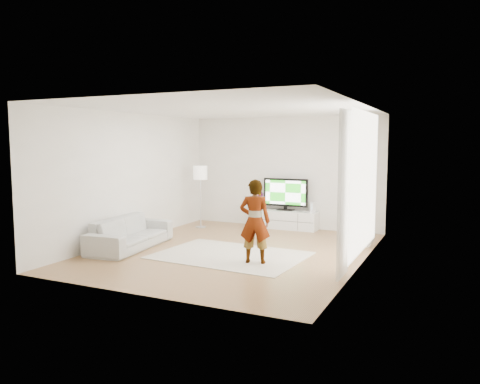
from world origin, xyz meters
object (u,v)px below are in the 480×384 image
at_px(floor_lamp, 200,175).
at_px(player, 255,221).
at_px(television, 286,193).
at_px(media_console, 285,219).
at_px(sofa, 131,233).
at_px(rug, 230,255).

bearing_deg(floor_lamp, player, -45.47).
xyz_separation_m(television, player, (0.67, -3.49, -0.13)).
bearing_deg(television, media_console, -90.00).
bearing_deg(sofa, rug, -89.66).
bearing_deg(rug, media_console, 90.21).
xyz_separation_m(media_console, television, (0.00, 0.03, 0.66)).
xyz_separation_m(rug, floor_lamp, (-2.01, 2.38, 1.32)).
height_order(television, floor_lamp, floor_lamp).
height_order(rug, sofa, sofa).
bearing_deg(player, floor_lamp, -60.90).
relative_size(rug, player, 1.84).
bearing_deg(floor_lamp, sofa, -92.86).
xyz_separation_m(media_console, rug, (0.01, -3.13, -0.22)).
height_order(rug, player, player).
distance_m(media_console, television, 0.67).
distance_m(rug, floor_lamp, 3.39).
height_order(television, sofa, television).
relative_size(player, sofa, 0.70).
bearing_deg(floor_lamp, television, 21.29).
relative_size(media_console, rug, 0.60).
bearing_deg(television, floor_lamp, -158.71).
height_order(television, player, player).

